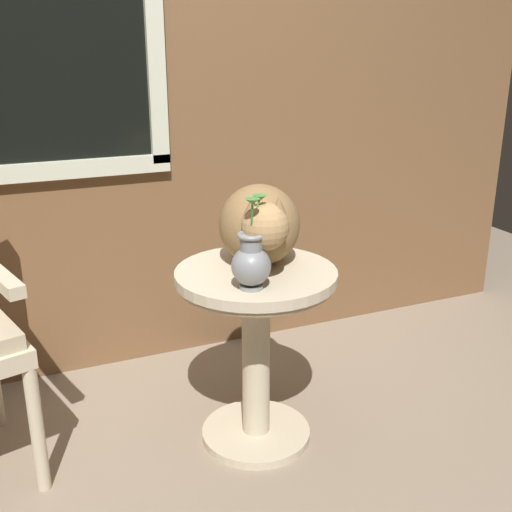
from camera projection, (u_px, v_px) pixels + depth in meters
name	position (u px, v px, depth m)	size (l,w,h in m)	color
ground_plane	(196.00, 469.00, 2.10)	(6.00, 6.00, 0.00)	gray
back_wall	(114.00, 57.00, 2.42)	(4.00, 0.07, 2.60)	brown
wicker_side_table	(256.00, 323.00, 2.13)	(0.54, 0.54, 0.64)	beige
cat	(260.00, 225.00, 2.07)	(0.35, 0.57, 0.28)	olive
pewter_vase_with_ivy	(251.00, 261.00, 1.89)	(0.12, 0.12, 0.29)	gray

